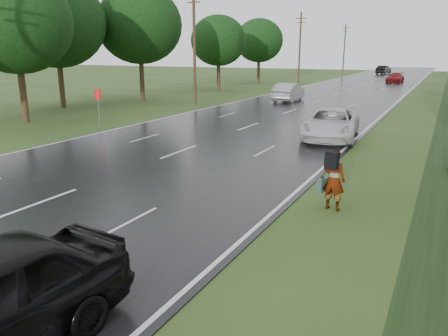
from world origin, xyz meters
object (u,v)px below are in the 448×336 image
road_sign (98,100)px  white_pickup (331,124)px  pedestrian (333,179)px  silver_sedan (289,92)px

road_sign → white_pickup: (14.00, 2.46, -0.80)m
pedestrian → silver_sedan: pedestrian is taller
pedestrian → white_pickup: bearing=-67.5°
road_sign → silver_sedan: 19.85m
road_sign → pedestrian: 18.66m
white_pickup → pedestrian: bearing=-83.1°
white_pickup → silver_sedan: bearing=109.0°
pedestrian → road_sign: bearing=-18.0°
road_sign → pedestrian: bearing=-26.6°
road_sign → silver_sedan: bearing=72.4°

